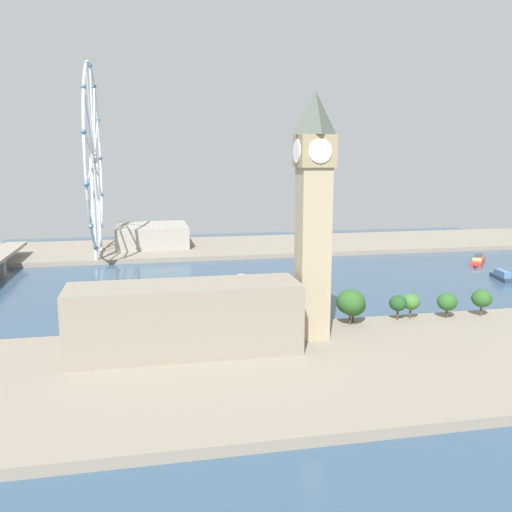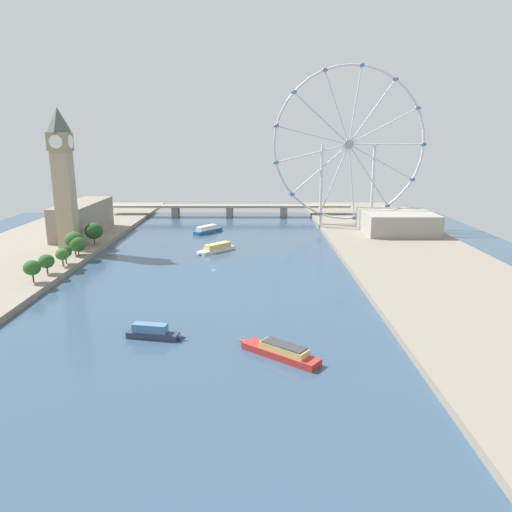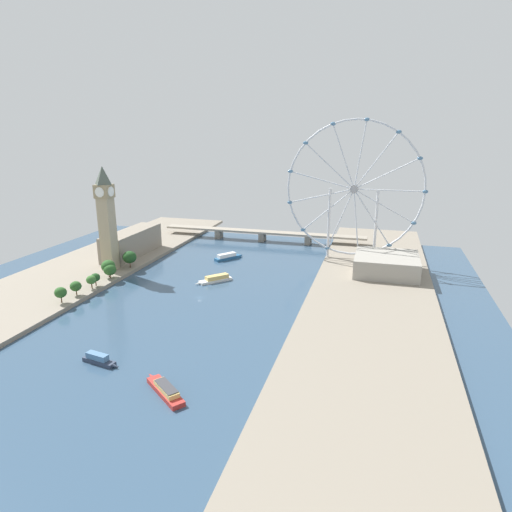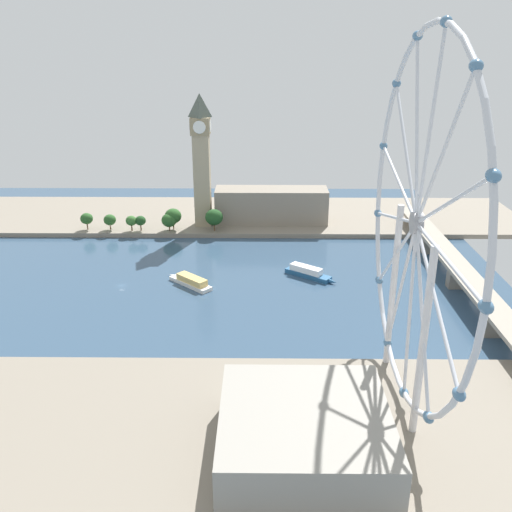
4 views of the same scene
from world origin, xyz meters
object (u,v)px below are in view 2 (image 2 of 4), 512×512
Objects in this scene: clock_tower at (64,177)px; tour_boat_1 at (209,230)px; tour_boat_0 at (154,332)px; tour_boat_2 at (281,351)px; parliament_block at (84,218)px; riverside_hall at (398,222)px; river_bridge at (230,208)px; tour_boat_3 at (217,248)px; ferris_wheel at (350,145)px.

clock_tower is 115.20m from tour_boat_1.
tour_boat_2 is (45.97, -15.63, -0.24)m from tour_boat_0.
parliament_block is at bearing 126.16° from tour_boat_0.
parliament_block is 234.03m from riverside_hall.
tour_boat_1 is at bearing 175.06° from riverside_hall.
tour_boat_3 is at bearing -90.45° from river_bridge.
tour_boat_0 is 139.83m from tour_boat_3.
tour_boat_2 is at bearing -8.67° from tour_boat_0.
river_bridge is at bearing -45.32° from tour_boat_2.
clock_tower is at bearing 131.20° from tour_boat_0.
tour_boat_3 is at bearing -132.53° from tour_boat_1.
tour_boat_3 reaches higher than tour_boat_2.
clock_tower reaches higher than tour_boat_0.
ferris_wheel is at bearing 24.64° from clock_tower.
tour_boat_2 is (45.73, -218.20, -0.44)m from tour_boat_1.
ferris_wheel is 2.44× the size of riverside_hall.
riverside_hall is (226.87, 53.03, -37.69)m from clock_tower.
tour_boat_2 is 158.62m from tour_boat_3.
tour_boat_1 is (89.94, 19.05, -12.23)m from parliament_block.
tour_boat_2 is at bearing -83.68° from river_bridge.
tour_boat_3 is (101.74, -44.20, -12.51)m from parliament_block.
river_bridge is (95.83, 143.59, -39.50)m from clock_tower.
ferris_wheel is 260.75m from tour_boat_0.
tour_boat_0 is at bearing -63.95° from parliament_block.
tour_boat_2 is (-66.20, -242.08, -64.50)m from ferris_wheel.
parliament_block reaches higher than tour_boat_3.
river_bridge is at bearing 56.28° from clock_tower.
river_bridge is (-131.04, 90.56, -1.81)m from riverside_hall.
tour_boat_0 is (89.70, -183.51, -12.44)m from parliament_block.
riverside_hall is 159.30m from river_bridge.
tour_boat_3 is (-1.12, -141.36, -6.68)m from river_bridge.
ferris_wheel is at bearing -66.93° from tour_boat_2.
clock_tower reaches higher than tour_boat_2.
tour_boat_1 is 64.35m from tour_boat_3.
tour_boat_0 is 0.79× the size of tour_boat_2.
ferris_wheel reaches higher than tour_boat_0.
ferris_wheel is (194.84, 89.36, 18.15)m from clock_tower.
tour_boat_0 reaches higher than tour_boat_3.
tour_boat_1 reaches higher than tour_boat_2.
tour_boat_0 is (-13.16, -280.67, -6.61)m from river_bridge.
clock_tower is 236.02m from riverside_hall.
river_bridge is (102.86, 97.16, -5.83)m from parliament_block.
clock_tower is 1.70× the size of riverside_hall.
clock_tower is 166.59m from tour_boat_0.
parliament_block is 0.61× the size of ferris_wheel.
ferris_wheel is 5.45× the size of tour_boat_0.
parliament_block reaches higher than river_bridge.
parliament_block is 2.90× the size of tour_boat_3.
tour_boat_3 is at bearing 1.35° from clock_tower.
riverside_hall is at bearing 1.62° from parliament_block.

